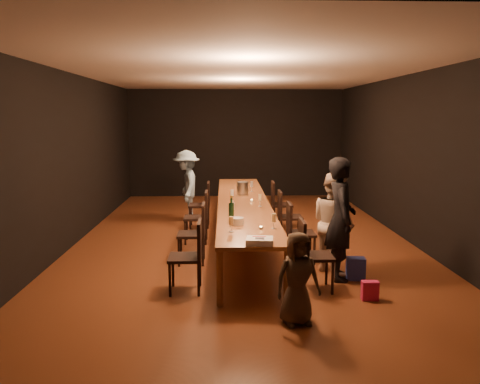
{
  "coord_description": "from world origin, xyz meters",
  "views": [
    {
      "loc": [
        -0.35,
        -8.22,
        2.24
      ],
      "look_at": [
        -0.08,
        -0.53,
        1.0
      ],
      "focal_mm": 35.0,
      "sensor_mm": 36.0,
      "label": 1
    }
  ],
  "objects_px": {
    "birthday_cake": "(260,241)",
    "chair_right_0": "(316,255)",
    "child": "(298,278)",
    "chair_right_3": "(282,204)",
    "woman_tan": "(333,222)",
    "table": "(243,204)",
    "chair_left_0": "(185,257)",
    "chair_left_2": "(196,217)",
    "plate_stack": "(237,221)",
    "chair_right_2": "(290,216)",
    "man_blue": "(187,186)",
    "champagne_bottle": "(231,206)",
    "chair_left_1": "(191,234)",
    "ice_bucket": "(243,188)",
    "woman_birthday": "(341,219)",
    "chair_right_1": "(301,233)",
    "chair_left_3": "(199,205)"
  },
  "relations": [
    {
      "from": "chair_right_2",
      "to": "woman_tan",
      "type": "height_order",
      "value": "woman_tan"
    },
    {
      "from": "chair_right_0",
      "to": "plate_stack",
      "type": "xyz_separation_m",
      "value": [
        -1.01,
        0.55,
        0.34
      ]
    },
    {
      "from": "chair_left_1",
      "to": "ice_bucket",
      "type": "distance_m",
      "value": 2.16
    },
    {
      "from": "woman_tan",
      "to": "man_blue",
      "type": "distance_m",
      "value": 4.25
    },
    {
      "from": "table",
      "to": "chair_left_0",
      "type": "distance_m",
      "value": 2.56
    },
    {
      "from": "table",
      "to": "child",
      "type": "bearing_deg",
      "value": -82.49
    },
    {
      "from": "table",
      "to": "chair_right_0",
      "type": "bearing_deg",
      "value": -70.5
    },
    {
      "from": "table",
      "to": "chair_left_2",
      "type": "xyz_separation_m",
      "value": [
        -0.85,
        0.0,
        -0.24
      ]
    },
    {
      "from": "chair_right_1",
      "to": "ice_bucket",
      "type": "xyz_separation_m",
      "value": [
        -0.83,
        1.94,
        0.41
      ]
    },
    {
      "from": "child",
      "to": "ice_bucket",
      "type": "height_order",
      "value": "child"
    },
    {
      "from": "chair_left_1",
      "to": "table",
      "type": "bearing_deg",
      "value": -35.31
    },
    {
      "from": "chair_right_2",
      "to": "chair_left_3",
      "type": "bearing_deg",
      "value": -125.22
    },
    {
      "from": "chair_right_1",
      "to": "chair_right_3",
      "type": "bearing_deg",
      "value": 180.0
    },
    {
      "from": "chair_right_0",
      "to": "champagne_bottle",
      "type": "relative_size",
      "value": 2.81
    },
    {
      "from": "chair_left_2",
      "to": "table",
      "type": "bearing_deg",
      "value": -90.0
    },
    {
      "from": "woman_tan",
      "to": "table",
      "type": "bearing_deg",
      "value": 13.18
    },
    {
      "from": "table",
      "to": "chair_left_3",
      "type": "xyz_separation_m",
      "value": [
        -0.85,
        1.2,
        -0.24
      ]
    },
    {
      "from": "chair_right_3",
      "to": "woman_tan",
      "type": "distance_m",
      "value": 2.92
    },
    {
      "from": "chair_left_2",
      "to": "chair_right_2",
      "type": "bearing_deg",
      "value": -90.0
    },
    {
      "from": "chair_right_0",
      "to": "chair_left_2",
      "type": "distance_m",
      "value": 2.94
    },
    {
      "from": "ice_bucket",
      "to": "chair_right_2",
      "type": "bearing_deg",
      "value": -41.53
    },
    {
      "from": "table",
      "to": "chair_left_0",
      "type": "height_order",
      "value": "chair_left_0"
    },
    {
      "from": "chair_right_0",
      "to": "champagne_bottle",
      "type": "height_order",
      "value": "champagne_bottle"
    },
    {
      "from": "plate_stack",
      "to": "child",
      "type": "bearing_deg",
      "value": -68.54
    },
    {
      "from": "birthday_cake",
      "to": "chair_right_0",
      "type": "bearing_deg",
      "value": 36.99
    },
    {
      "from": "chair_right_2",
      "to": "chair_left_0",
      "type": "bearing_deg",
      "value": -35.31
    },
    {
      "from": "woman_tan",
      "to": "woman_birthday",
      "type": "bearing_deg",
      "value": 161.74
    },
    {
      "from": "chair_right_1",
      "to": "chair_right_2",
      "type": "bearing_deg",
      "value": 180.0
    },
    {
      "from": "table",
      "to": "champagne_bottle",
      "type": "distance_m",
      "value": 1.38
    },
    {
      "from": "chair_left_0",
      "to": "birthday_cake",
      "type": "xyz_separation_m",
      "value": [
        0.92,
        -0.45,
        0.32
      ]
    },
    {
      "from": "child",
      "to": "birthday_cake",
      "type": "height_order",
      "value": "child"
    },
    {
      "from": "chair_right_2",
      "to": "man_blue",
      "type": "relative_size",
      "value": 0.61
    },
    {
      "from": "chair_right_0",
      "to": "woman_tan",
      "type": "height_order",
      "value": "woman_tan"
    },
    {
      "from": "chair_left_0",
      "to": "child",
      "type": "relative_size",
      "value": 0.91
    },
    {
      "from": "man_blue",
      "to": "chair_left_2",
      "type": "bearing_deg",
      "value": 1.69
    },
    {
      "from": "table",
      "to": "champagne_bottle",
      "type": "xyz_separation_m",
      "value": [
        -0.23,
        -1.35,
        0.21
      ]
    },
    {
      "from": "chair_left_0",
      "to": "table",
      "type": "bearing_deg",
      "value": -19.5
    },
    {
      "from": "chair_right_1",
      "to": "child",
      "type": "distance_m",
      "value": 2.24
    },
    {
      "from": "chair_right_1",
      "to": "chair_right_3",
      "type": "xyz_separation_m",
      "value": [
        0.0,
        2.4,
        0.0
      ]
    },
    {
      "from": "chair_right_2",
      "to": "child",
      "type": "xyz_separation_m",
      "value": [
        -0.4,
        -3.4,
        0.05
      ]
    },
    {
      "from": "plate_stack",
      "to": "ice_bucket",
      "type": "distance_m",
      "value": 2.59
    },
    {
      "from": "child",
      "to": "birthday_cake",
      "type": "relative_size",
      "value": 2.98
    },
    {
      "from": "child",
      "to": "ice_bucket",
      "type": "bearing_deg",
      "value": 82.92
    },
    {
      "from": "chair_left_0",
      "to": "child",
      "type": "bearing_deg",
      "value": -127.6
    },
    {
      "from": "chair_left_0",
      "to": "chair_left_1",
      "type": "relative_size",
      "value": 1.0
    },
    {
      "from": "man_blue",
      "to": "champagne_bottle",
      "type": "height_order",
      "value": "man_blue"
    },
    {
      "from": "chair_right_3",
      "to": "birthday_cake",
      "type": "xyz_separation_m",
      "value": [
        -0.78,
        -4.05,
        0.32
      ]
    },
    {
      "from": "table",
      "to": "chair_right_0",
      "type": "relative_size",
      "value": 6.45
    },
    {
      "from": "chair_left_1",
      "to": "champagne_bottle",
      "type": "bearing_deg",
      "value": -103.3
    },
    {
      "from": "chair_left_2",
      "to": "woman_birthday",
      "type": "height_order",
      "value": "woman_birthday"
    }
  ]
}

